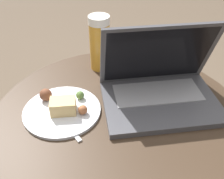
{
  "coord_description": "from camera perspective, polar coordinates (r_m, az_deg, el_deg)",
  "views": [
    {
      "loc": [
        0.08,
        -0.56,
        1.09
      ],
      "look_at": [
        -0.03,
        0.02,
        0.65
      ],
      "focal_mm": 42.0,
      "sensor_mm": 36.0,
      "label": 1
    }
  ],
  "objects": [
    {
      "name": "snack_plate",
      "position": [
        0.78,
        -10.82,
        -3.99
      ],
      "size": [
        0.23,
        0.23,
        0.05
      ],
      "color": "silver",
      "rests_on": "table"
    },
    {
      "name": "table",
      "position": [
        0.87,
        1.51,
        -12.14
      ],
      "size": [
        0.74,
        0.74,
        0.58
      ],
      "color": "#515156",
      "rests_on": "ground_plane"
    },
    {
      "name": "laptop",
      "position": [
        0.8,
        10.27,
        0.7
      ],
      "size": [
        0.4,
        0.34,
        0.24
      ],
      "color": "#47474C",
      "rests_on": "table"
    },
    {
      "name": "fork",
      "position": [
        0.76,
        -10.64,
        -6.55
      ],
      "size": [
        0.13,
        0.13,
        0.0
      ],
      "color": "silver",
      "rests_on": "table"
    },
    {
      "name": "beer_glass",
      "position": [
        0.92,
        -2.72,
        10.08
      ],
      "size": [
        0.07,
        0.07,
        0.19
      ],
      "color": "gold",
      "rests_on": "table"
    }
  ]
}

